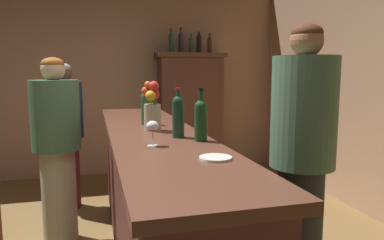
# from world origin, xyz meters

# --- Properties ---
(wall_back) EXTENTS (5.61, 0.12, 2.80)m
(wall_back) POSITION_xyz_m (0.00, 2.92, 1.40)
(wall_back) COLOR tan
(wall_back) RESTS_ON ground
(bar_counter) EXTENTS (0.63, 3.16, 1.03)m
(bar_counter) POSITION_xyz_m (0.50, 0.23, 0.52)
(bar_counter) COLOR #512924
(bar_counter) RESTS_ON ground
(display_cabinet) EXTENTS (0.96, 0.41, 1.71)m
(display_cabinet) POSITION_xyz_m (1.42, 2.63, 0.89)
(display_cabinet) COLOR brown
(display_cabinet) RESTS_ON ground
(wine_bottle_syrah) EXTENTS (0.08, 0.08, 0.32)m
(wine_bottle_syrah) POSITION_xyz_m (0.71, -0.25, 1.17)
(wine_bottle_syrah) COLOR #173E1C
(wine_bottle_syrah) RESTS_ON bar_counter
(wine_bottle_chardonnay) EXTENTS (0.08, 0.08, 0.32)m
(wine_bottle_chardonnay) POSITION_xyz_m (0.61, -0.09, 1.18)
(wine_bottle_chardonnay) COLOR #1A3825
(wine_bottle_chardonnay) RESTS_ON bar_counter
(wine_bottle_pinot) EXTENTS (0.08, 0.08, 0.32)m
(wine_bottle_pinot) POSITION_xyz_m (0.49, 0.52, 1.18)
(wine_bottle_pinot) COLOR #2A5331
(wine_bottle_pinot) RESTS_ON bar_counter
(wine_glass_front) EXTENTS (0.07, 0.07, 0.16)m
(wine_glass_front) POSITION_xyz_m (0.56, 0.97, 1.15)
(wine_glass_front) COLOR white
(wine_glass_front) RESTS_ON bar_counter
(wine_glass_mid) EXTENTS (0.07, 0.07, 0.15)m
(wine_glass_mid) POSITION_xyz_m (0.41, -0.32, 1.14)
(wine_glass_mid) COLOR white
(wine_glass_mid) RESTS_ON bar_counter
(flower_arrangement) EXTENTS (0.13, 0.14, 0.36)m
(flower_arrangement) POSITION_xyz_m (0.49, 0.22, 1.21)
(flower_arrangement) COLOR tan
(flower_arrangement) RESTS_ON bar_counter
(cheese_plate) EXTENTS (0.16, 0.16, 0.01)m
(cheese_plate) POSITION_xyz_m (0.65, -0.71, 1.04)
(cheese_plate) COLOR white
(cheese_plate) RESTS_ON bar_counter
(display_bottle_left) EXTENTS (0.06, 0.06, 0.33)m
(display_bottle_left) POSITION_xyz_m (1.14, 2.63, 1.85)
(display_bottle_left) COLOR #21482A
(display_bottle_left) RESTS_ON display_cabinet
(display_bottle_midleft) EXTENTS (0.07, 0.07, 0.35)m
(display_bottle_midleft) POSITION_xyz_m (1.28, 2.63, 1.86)
(display_bottle_midleft) COLOR #242337
(display_bottle_midleft) RESTS_ON display_cabinet
(display_bottle_center) EXTENTS (0.06, 0.06, 0.29)m
(display_bottle_center) POSITION_xyz_m (1.43, 2.63, 1.83)
(display_bottle_center) COLOR #264F35
(display_bottle_center) RESTS_ON display_cabinet
(display_bottle_midright) EXTENTS (0.07, 0.07, 0.31)m
(display_bottle_midright) POSITION_xyz_m (1.54, 2.63, 1.85)
(display_bottle_midright) COLOR black
(display_bottle_midright) RESTS_ON display_cabinet
(display_bottle_right) EXTENTS (0.06, 0.06, 0.30)m
(display_bottle_right) POSITION_xyz_m (1.70, 2.63, 1.84)
(display_bottle_right) COLOR #432A17
(display_bottle_right) RESTS_ON display_cabinet
(patron_redhead) EXTENTS (0.39, 0.39, 1.57)m
(patron_redhead) POSITION_xyz_m (-0.22, 0.83, 0.85)
(patron_redhead) COLOR #ABA58A
(patron_redhead) RESTS_ON ground
(patron_in_grey) EXTENTS (0.39, 0.39, 1.54)m
(patron_in_grey) POSITION_xyz_m (-0.22, 1.63, 0.84)
(patron_in_grey) COLOR maroon
(patron_in_grey) RESTS_ON ground
(bartender) EXTENTS (0.39, 0.39, 1.73)m
(bartender) POSITION_xyz_m (1.32, -0.41, 0.94)
(bartender) COLOR #282C2A
(bartender) RESTS_ON ground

